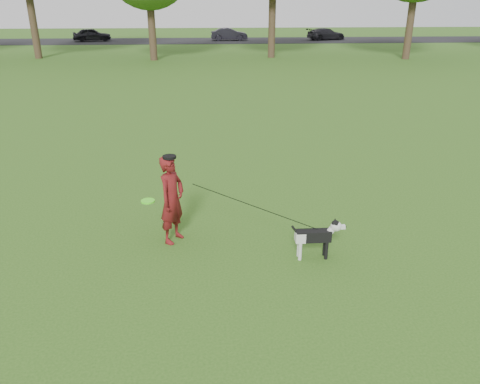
{
  "coord_description": "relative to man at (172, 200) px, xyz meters",
  "views": [
    {
      "loc": [
        -0.38,
        -6.99,
        3.94
      ],
      "look_at": [
        0.09,
        0.12,
        0.95
      ],
      "focal_mm": 35.0,
      "sensor_mm": 36.0,
      "label": 1
    }
  ],
  "objects": [
    {
      "name": "man_held_items",
      "position": [
        1.41,
        -0.4,
        -0.01
      ],
      "size": [
        2.98,
        0.86,
        1.09
      ],
      "color": "#52FF20",
      "rests_on": "ground"
    },
    {
      "name": "ground",
      "position": [
        1.05,
        -0.29,
        -0.77
      ],
      "size": [
        120.0,
        120.0,
        0.0
      ],
      "primitive_type": "plane",
      "color": "#285116",
      "rests_on": "ground"
    },
    {
      "name": "road",
      "position": [
        1.05,
        39.71,
        -0.76
      ],
      "size": [
        120.0,
        7.0,
        0.02
      ],
      "primitive_type": "cube",
      "color": "black",
      "rests_on": "ground"
    },
    {
      "name": "man",
      "position": [
        0.0,
        0.0,
        0.0
      ],
      "size": [
        0.6,
        0.67,
        1.54
      ],
      "primitive_type": "imported",
      "rotation": [
        0.0,
        0.0,
        1.04
      ],
      "color": "#560C16",
      "rests_on": "ground"
    },
    {
      "name": "car_right",
      "position": [
        12.12,
        39.71,
        -0.21
      ],
      "size": [
        4.02,
        2.48,
        1.09
      ],
      "primitive_type": "imported",
      "rotation": [
        0.0,
        0.0,
        1.85
      ],
      "color": "black",
      "rests_on": "road"
    },
    {
      "name": "dog",
      "position": [
        2.35,
        -0.74,
        -0.35
      ],
      "size": [
        0.89,
        0.18,
        0.68
      ],
      "color": "black",
      "rests_on": "ground"
    },
    {
      "name": "car_left",
      "position": [
        -10.2,
        39.71,
        -0.16
      ],
      "size": [
        3.7,
        2.18,
        1.18
      ],
      "primitive_type": "imported",
      "rotation": [
        0.0,
        0.0,
        1.81
      ],
      "color": "black",
      "rests_on": "road"
    },
    {
      "name": "car_mid",
      "position": [
        2.71,
        39.71,
        -0.18
      ],
      "size": [
        3.48,
        1.27,
        1.14
      ],
      "primitive_type": "imported",
      "rotation": [
        0.0,
        0.0,
        1.59
      ],
      "color": "black",
      "rests_on": "road"
    }
  ]
}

